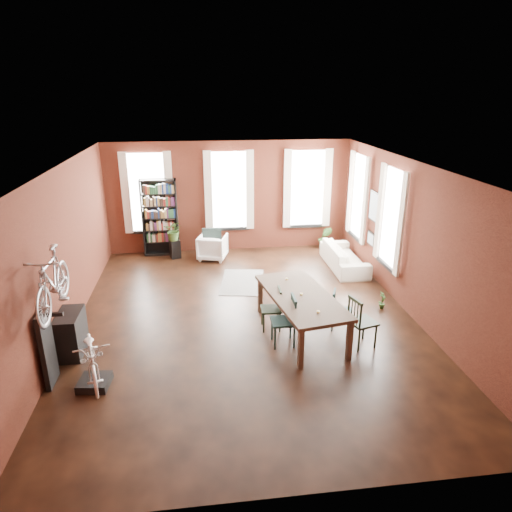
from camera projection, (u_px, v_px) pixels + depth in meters
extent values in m
plane|color=black|center=(246.00, 319.00, 9.61)|extent=(9.00, 9.00, 0.00)
cube|color=silver|center=(245.00, 166.00, 8.51)|extent=(7.00, 9.00, 0.04)
cube|color=#441911|center=(229.00, 197.00, 13.25)|extent=(7.00, 0.04, 3.20)
cube|color=#441911|center=(290.00, 384.00, 4.87)|extent=(7.00, 0.04, 3.20)
cube|color=#441911|center=(62.00, 255.00, 8.64)|extent=(0.04, 9.00, 3.20)
cube|color=#441911|center=(413.00, 240.00, 9.48)|extent=(0.04, 9.00, 3.20)
cube|color=white|center=(148.00, 193.00, 12.88)|extent=(1.00, 0.04, 2.20)
cube|color=beige|center=(148.00, 193.00, 12.81)|extent=(1.40, 0.06, 2.30)
cube|color=white|center=(229.00, 190.00, 13.15)|extent=(1.00, 0.04, 2.20)
cube|color=beige|center=(229.00, 191.00, 13.09)|extent=(1.40, 0.06, 2.30)
cube|color=white|center=(307.00, 188.00, 13.43)|extent=(1.00, 0.04, 2.20)
cube|color=beige|center=(308.00, 189.00, 13.36)|extent=(1.40, 0.06, 2.30)
cube|color=white|center=(393.00, 218.00, 10.34)|extent=(0.04, 1.00, 2.20)
cube|color=beige|center=(390.00, 218.00, 10.33)|extent=(0.06, 1.40, 2.30)
cube|color=white|center=(360.00, 197.00, 12.38)|extent=(0.04, 1.00, 2.20)
cube|color=beige|center=(357.00, 197.00, 12.37)|extent=(0.06, 1.40, 2.30)
cube|color=black|center=(374.00, 206.00, 11.36)|extent=(0.04, 0.55, 0.75)
cube|color=black|center=(371.00, 239.00, 11.65)|extent=(0.04, 0.45, 0.35)
cube|color=#4F3D2F|center=(300.00, 314.00, 8.91)|extent=(1.52, 2.59, 0.83)
cube|color=#193836|center=(283.00, 321.00, 8.51)|extent=(0.45, 0.45, 0.97)
cube|color=black|center=(271.00, 309.00, 9.10)|extent=(0.41, 0.41, 0.86)
cube|color=black|center=(362.00, 322.00, 8.47)|extent=(0.57, 0.57, 0.99)
cube|color=#173433|center=(341.00, 311.00, 9.08)|extent=(0.49, 0.49, 0.81)
cube|color=black|center=(160.00, 218.00, 13.00)|extent=(1.00, 0.32, 2.20)
imported|color=white|center=(212.00, 246.00, 12.87)|extent=(0.92, 0.88, 0.77)
imported|color=beige|center=(345.00, 253.00, 12.24)|extent=(0.61, 2.08, 0.81)
cube|color=black|center=(242.00, 282.00, 11.43)|extent=(1.27, 1.78, 0.01)
cube|color=black|center=(95.00, 382.00, 7.42)|extent=(0.53, 0.53, 0.14)
cube|color=black|center=(47.00, 348.00, 7.31)|extent=(0.16, 0.60, 1.30)
cube|color=black|center=(71.00, 333.00, 8.25)|extent=(0.40, 0.80, 0.80)
cube|color=black|center=(175.00, 249.00, 13.00)|extent=(0.34, 0.34, 0.53)
imported|color=#326026|center=(325.00, 244.00, 13.72)|extent=(0.60, 0.80, 0.32)
imported|color=#2F5823|center=(382.00, 306.00, 10.03)|extent=(0.46, 0.42, 0.15)
imported|color=silver|center=(90.00, 337.00, 7.16)|extent=(0.73, 0.92, 1.53)
imported|color=#A5A8AD|center=(49.00, 261.00, 6.83)|extent=(0.47, 1.00, 1.66)
imported|color=#395D25|center=(174.00, 233.00, 12.80)|extent=(0.63, 0.68, 0.45)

